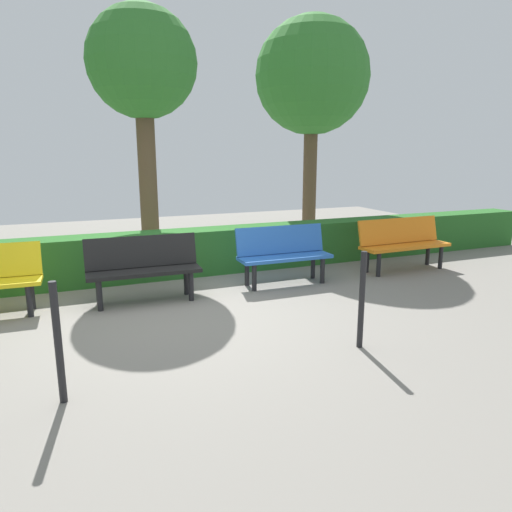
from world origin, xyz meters
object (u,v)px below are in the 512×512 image
object	(u,v)px
tree_near	(312,78)
tree_mid	(142,68)
bench_orange	(403,241)
bench_black	(143,266)
bench_blue	(283,252)

from	to	relation	value
tree_near	tree_mid	bearing A→B (deg)	13.14
bench_orange	bench_black	world-z (taller)	bench_black
bench_black	tree_near	size ratio (longest dim) A/B	0.31
bench_blue	tree_mid	size ratio (longest dim) A/B	0.32
bench_blue	bench_black	size ratio (longest dim) A/B	0.96
bench_orange	bench_black	bearing A→B (deg)	-0.65
bench_blue	tree_near	distance (m)	4.93
tree_near	tree_mid	xyz separation A→B (m)	(3.76, 0.88, -0.16)
bench_blue	tree_near	bearing A→B (deg)	-123.33
bench_blue	bench_black	bearing A→B (deg)	2.66
bench_blue	tree_mid	distance (m)	4.01
bench_orange	tree_mid	bearing A→B (deg)	-33.26
bench_blue	tree_mid	xyz separation A→B (m)	(1.56, -2.34, 2.86)
tree_near	bench_blue	bearing A→B (deg)	55.68
bench_orange	bench_blue	size ratio (longest dim) A/B	1.14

